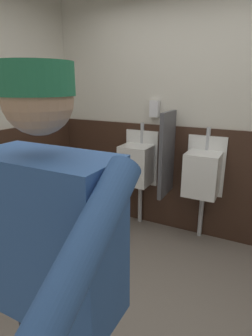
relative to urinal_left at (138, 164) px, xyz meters
name	(u,v)px	position (x,y,z in m)	size (l,w,h in m)	color
ground_plane	(137,328)	(0.64, -1.37, -0.80)	(4.10, 3.66, 0.04)	slate
wall_back	(202,109)	(0.64, 0.22, 0.64)	(4.10, 0.12, 2.83)	beige
wainscot_band_back	(195,182)	(0.64, 0.14, -0.17)	(3.50, 0.03, 1.22)	#382319
urinal_left	(138,164)	(0.00, 0.00, 0.00)	(0.40, 0.34, 1.24)	white
urinal_middle	(203,173)	(0.75, 0.00, 0.00)	(0.40, 0.34, 1.24)	white
privacy_divider_panel	(167,154)	(0.38, -0.07, 0.17)	(0.04, 0.40, 0.90)	#4C4C51
person	(52,273)	(0.68, -2.18, 0.25)	(0.71, 0.60, 1.73)	#2D3342
soap_dispenser	(155,109)	(0.14, 0.12, 0.63)	(0.10, 0.07, 0.18)	silver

